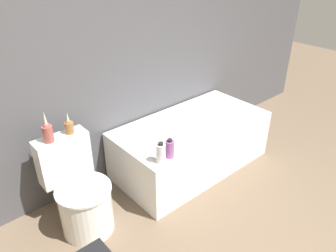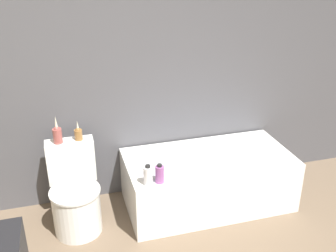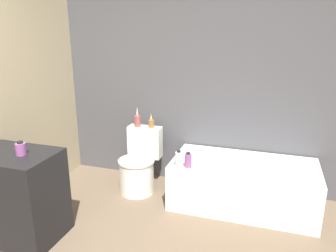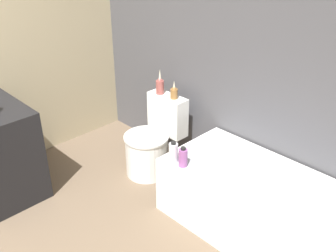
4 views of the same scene
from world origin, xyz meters
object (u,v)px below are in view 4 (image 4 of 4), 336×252
object	(u,v)px
toilet	(152,143)
vase_silver	(174,92)
shampoo_bottle_tall	(173,152)
shampoo_bottle_short	(183,157)
vase_gold	(160,85)
bathtub	(260,205)

from	to	relation	value
toilet	vase_silver	xyz separation A→B (m)	(0.09, 0.20, 0.49)
shampoo_bottle_tall	shampoo_bottle_short	bearing A→B (deg)	4.14
vase_gold	shampoo_bottle_tall	world-z (taller)	vase_gold
bathtub	vase_silver	size ratio (longest dim) A/B	8.68
shampoo_bottle_tall	vase_gold	bearing A→B (deg)	143.68
toilet	shampoo_bottle_tall	world-z (taller)	toilet
vase_gold	vase_silver	bearing A→B (deg)	4.90
bathtub	vase_gold	xyz separation A→B (m)	(-1.30, 0.18, 0.56)
vase_silver	vase_gold	bearing A→B (deg)	-175.10
shampoo_bottle_short	vase_gold	bearing A→B (deg)	147.75
vase_silver	shampoo_bottle_short	xyz separation A→B (m)	(0.59, -0.49, -0.21)
bathtub	vase_silver	distance (m)	1.26
toilet	shampoo_bottle_short	size ratio (longest dim) A/B	4.38
bathtub	shampoo_bottle_short	size ratio (longest dim) A/B	9.15
vase_gold	shampoo_bottle_tall	distance (m)	0.85
toilet	shampoo_bottle_short	distance (m)	0.78
toilet	shampoo_bottle_short	world-z (taller)	toilet
toilet	shampoo_bottle_tall	distance (m)	0.71
bathtub	shampoo_bottle_tall	world-z (taller)	shampoo_bottle_tall
bathtub	vase_silver	bearing A→B (deg)	170.06
toilet	vase_gold	xyz separation A→B (m)	(-0.09, 0.19, 0.52)
vase_gold	vase_silver	xyz separation A→B (m)	(0.17, 0.01, -0.02)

